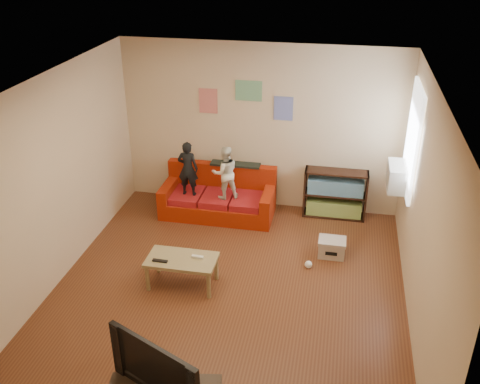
% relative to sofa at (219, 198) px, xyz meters
% --- Properties ---
extents(room_shell, '(4.52, 5.02, 2.72)m').
position_rel_sofa_xyz_m(room_shell, '(0.60, -2.04, 1.08)').
color(room_shell, brown).
rests_on(room_shell, ground).
extents(sofa, '(1.80, 0.83, 0.79)m').
position_rel_sofa_xyz_m(sofa, '(0.00, 0.00, 0.00)').
color(sofa, '#972007').
rests_on(sofa, ground).
extents(child_a, '(0.33, 0.22, 0.89)m').
position_rel_sofa_xyz_m(child_a, '(-0.45, -0.16, 0.56)').
color(child_a, black).
rests_on(child_a, sofa).
extents(child_b, '(0.52, 0.47, 0.86)m').
position_rel_sofa_xyz_m(child_b, '(0.15, -0.16, 0.54)').
color(child_b, silver).
rests_on(child_b, sofa).
extents(coffee_table, '(0.90, 0.50, 0.41)m').
position_rel_sofa_xyz_m(coffee_table, '(-0.02, -2.00, 0.08)').
color(coffee_table, '#9B8859').
rests_on(coffee_table, ground).
extents(remote, '(0.20, 0.06, 0.02)m').
position_rel_sofa_xyz_m(remote, '(-0.27, -2.12, 0.15)').
color(remote, black).
rests_on(remote, coffee_table).
extents(game_controller, '(0.16, 0.05, 0.03)m').
position_rel_sofa_xyz_m(game_controller, '(0.18, -1.95, 0.16)').
color(game_controller, silver).
rests_on(game_controller, coffee_table).
extents(bookshelf, '(0.99, 0.30, 0.79)m').
position_rel_sofa_xyz_m(bookshelf, '(1.85, 0.26, 0.09)').
color(bookshelf, black).
rests_on(bookshelf, ground).
extents(window, '(0.04, 1.08, 1.48)m').
position_rel_sofa_xyz_m(window, '(2.82, -0.39, 1.37)').
color(window, white).
rests_on(window, room_shell).
extents(ac_unit, '(0.28, 0.55, 0.35)m').
position_rel_sofa_xyz_m(ac_unit, '(2.70, -0.39, 0.81)').
color(ac_unit, '#B7B2A3').
rests_on(ac_unit, window).
extents(artwork_left, '(0.30, 0.01, 0.40)m').
position_rel_sofa_xyz_m(artwork_left, '(-0.25, 0.45, 1.48)').
color(artwork_left, '#D87266').
rests_on(artwork_left, room_shell).
extents(artwork_center, '(0.42, 0.01, 0.32)m').
position_rel_sofa_xyz_m(artwork_center, '(0.40, 0.45, 1.68)').
color(artwork_center, '#72B27F').
rests_on(artwork_center, room_shell).
extents(artwork_right, '(0.30, 0.01, 0.38)m').
position_rel_sofa_xyz_m(artwork_right, '(0.95, 0.45, 1.43)').
color(artwork_right, '#727FCC').
rests_on(artwork_right, room_shell).
extents(file_box, '(0.39, 0.29, 0.27)m').
position_rel_sofa_xyz_m(file_box, '(1.87, -0.93, -0.13)').
color(file_box, beige).
rests_on(file_box, ground).
extents(television, '(1.01, 0.57, 0.60)m').
position_rel_sofa_xyz_m(television, '(0.44, -4.08, 0.43)').
color(television, black).
rests_on(television, tv_stand).
extents(tissue, '(0.11, 0.11, 0.10)m').
position_rel_sofa_xyz_m(tissue, '(1.58, -1.30, -0.21)').
color(tissue, white).
rests_on(tissue, ground).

